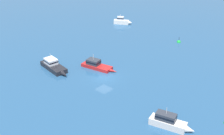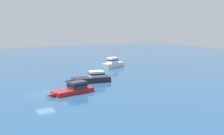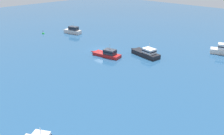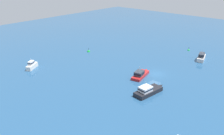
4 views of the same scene
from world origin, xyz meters
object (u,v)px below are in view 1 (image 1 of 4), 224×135
object	(u,v)px
launch_1	(53,66)
motor_cruiser_1	(169,122)
cabin_cruiser	(122,21)
motor_cruiser	(96,65)
mooring_buoy	(179,42)

from	to	relation	value
launch_1	motor_cruiser_1	xyz separation A→B (m)	(25.82, -0.20, 0.13)
launch_1	cabin_cruiser	world-z (taller)	launch_1
motor_cruiser	motor_cruiser_1	world-z (taller)	motor_cruiser_1
cabin_cruiser	mooring_buoy	size ratio (longest dim) A/B	2.90
motor_cruiser	motor_cruiser_1	xyz separation A→B (m)	(20.31, -6.03, 0.22)
motor_cruiser_1	mooring_buoy	distance (m)	32.33
cabin_cruiser	mooring_buoy	world-z (taller)	cabin_cruiser
cabin_cruiser	mooring_buoy	bearing A→B (deg)	-34.14
motor_cruiser_1	mooring_buoy	size ratio (longest dim) A/B	3.92
motor_cruiser_1	launch_1	bearing A→B (deg)	164.85
motor_cruiser	cabin_cruiser	bearing A→B (deg)	108.60
motor_cruiser	mooring_buoy	bearing A→B (deg)	66.86
motor_cruiser	mooring_buoy	distance (m)	22.52
motor_cruiser_1	mooring_buoy	bearing A→B (deg)	104.88
mooring_buoy	cabin_cruiser	bearing A→B (deg)	176.65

